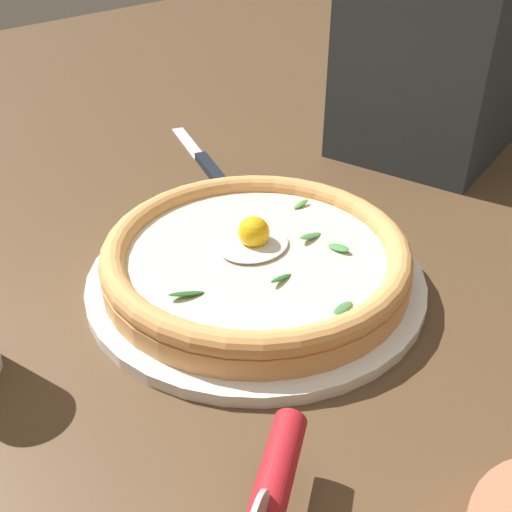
# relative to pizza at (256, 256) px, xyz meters

# --- Properties ---
(ground_plane) EXTENTS (2.40, 2.40, 0.03)m
(ground_plane) POSITION_rel_pizza_xyz_m (0.02, -0.01, -0.05)
(ground_plane) COLOR brown
(ground_plane) RESTS_ON ground
(pizza_plate) EXTENTS (0.33, 0.33, 0.01)m
(pizza_plate) POSITION_rel_pizza_xyz_m (-0.00, -0.00, -0.03)
(pizza_plate) COLOR white
(pizza_plate) RESTS_ON ground
(pizza) EXTENTS (0.30, 0.30, 0.06)m
(pizza) POSITION_rel_pizza_xyz_m (0.00, 0.00, 0.00)
(pizza) COLOR #E49F5D
(pizza) RESTS_ON pizza_plate
(pizza_cutter) EXTENTS (0.14, 0.08, 0.08)m
(pizza_cutter) POSITION_rel_pizza_xyz_m (-0.20, -0.19, 0.01)
(pizza_cutter) COLOR silver
(pizza_cutter) RESTS_ON ground
(table_knife) EXTENTS (0.11, 0.20, 0.01)m
(table_knife) POSITION_rel_pizza_xyz_m (0.16, 0.25, -0.03)
(table_knife) COLOR silver
(table_knife) RESTS_ON ground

